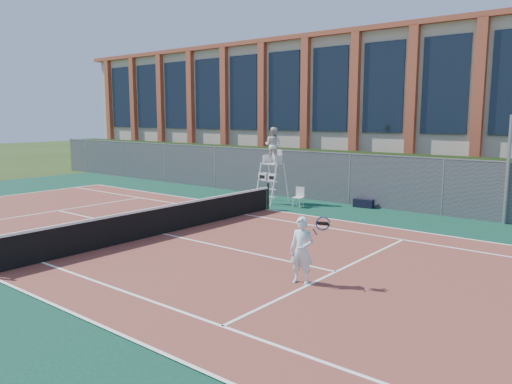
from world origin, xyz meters
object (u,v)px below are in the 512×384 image
Objects in this scene: umpire_chair at (273,147)px; tennis_player at (302,250)px; steel_pole at (508,170)px; plastic_chair at (299,195)px.

umpire_chair is 10.98m from tennis_player.
steel_pole is at bearing 10.34° from umpire_chair.
umpire_chair is at bearing 130.37° from tennis_player.
umpire_chair is 2.47m from plastic_chair.
steel_pole is 9.24m from umpire_chair.
tennis_player reaches higher than plastic_chair.
tennis_player is at bearing -101.62° from steel_pole.
tennis_player is at bearing -49.63° from umpire_chair.
steel_pole reaches higher than tennis_player.
steel_pole is 2.46× the size of tennis_player.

